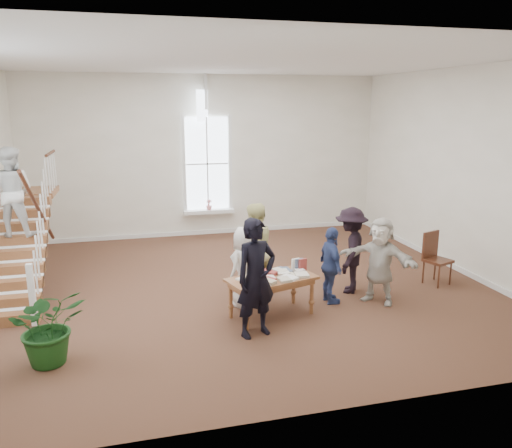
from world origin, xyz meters
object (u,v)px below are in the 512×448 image
object	(u,v)px
person_yellow	(254,250)
woman_cluster_a	(331,265)
library_table	(272,281)
elderly_woman	(245,267)
police_officer	(256,278)
side_chair	(434,255)
woman_cluster_b	(350,250)
floor_plant	(49,326)
woman_cluster_c	(380,261)

from	to	relation	value
person_yellow	woman_cluster_a	size ratio (longest dim) A/B	1.25
library_table	elderly_woman	xyz separation A→B (m)	(-0.36, 0.59, 0.11)
police_officer	elderly_woman	distance (m)	1.27
person_yellow	side_chair	xyz separation A→B (m)	(3.84, -0.29, -0.30)
elderly_woman	woman_cluster_b	bearing A→B (deg)	146.91
person_yellow	floor_plant	distance (m)	4.02
library_table	person_yellow	distance (m)	1.13
woman_cluster_b	floor_plant	distance (m)	5.66
floor_plant	side_chair	size ratio (longest dim) A/B	1.05
police_officer	elderly_woman	bearing A→B (deg)	67.28
woman_cluster_c	person_yellow	bearing A→B (deg)	-154.22
library_table	floor_plant	distance (m)	3.68
police_officer	person_yellow	world-z (taller)	police_officer
side_chair	woman_cluster_a	bearing A→B (deg)	171.07
woman_cluster_b	elderly_woman	bearing A→B (deg)	-53.36
library_table	woman_cluster_c	distance (m)	2.15
floor_plant	person_yellow	bearing A→B (deg)	28.21
person_yellow	woman_cluster_b	world-z (taller)	person_yellow
elderly_woman	woman_cluster_c	bearing A→B (deg)	131.60
woman_cluster_c	floor_plant	distance (m)	5.81
floor_plant	library_table	bearing A→B (deg)	12.54
person_yellow	police_officer	bearing A→B (deg)	47.30
woman_cluster_b	side_chair	xyz separation A→B (m)	(1.94, 0.03, -0.24)
library_table	side_chair	distance (m)	3.86
woman_cluster_a	woman_cluster_c	bearing A→B (deg)	-102.60
floor_plant	side_chair	xyz separation A→B (m)	(7.37, 1.60, 0.04)
elderly_woman	woman_cluster_b	distance (m)	2.21
elderly_woman	woman_cluster_a	world-z (taller)	elderly_woman
police_officer	woman_cluster_b	xyz separation A→B (m)	(2.30, 1.43, -0.12)
person_yellow	library_table	bearing A→B (deg)	63.51
elderly_woman	side_chair	bearing A→B (deg)	145.10
person_yellow	woman_cluster_b	distance (m)	1.93
person_yellow	floor_plant	bearing A→B (deg)	-1.61
library_table	side_chair	world-z (taller)	side_chair
elderly_woman	woman_cluster_a	distance (m)	1.62
woman_cluster_b	side_chair	distance (m)	1.95
woman_cluster_a	woman_cluster_b	distance (m)	0.76
elderly_woman	woman_cluster_b	xyz separation A→B (m)	(2.20, 0.18, 0.11)
library_table	woman_cluster_a	xyz separation A→B (m)	(1.24, 0.32, 0.09)
elderly_woman	woman_cluster_a	size ratio (longest dim) A/B	1.03
police_officer	woman_cluster_a	distance (m)	1.98
elderly_woman	floor_plant	bearing A→B (deg)	-14.42
woman_cluster_a	woman_cluster_c	world-z (taller)	woman_cluster_c
library_table	floor_plant	xyz separation A→B (m)	(-3.60, -0.80, -0.07)
person_yellow	side_chair	world-z (taller)	person_yellow
woman_cluster_a	library_table	bearing A→B (deg)	104.61
elderly_woman	woman_cluster_a	xyz separation A→B (m)	(1.60, -0.27, -0.02)
woman_cluster_c	woman_cluster_a	bearing A→B (deg)	-142.98
floor_plant	woman_cluster_c	bearing A→B (deg)	9.16
woman_cluster_b	library_table	bearing A→B (deg)	-35.19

